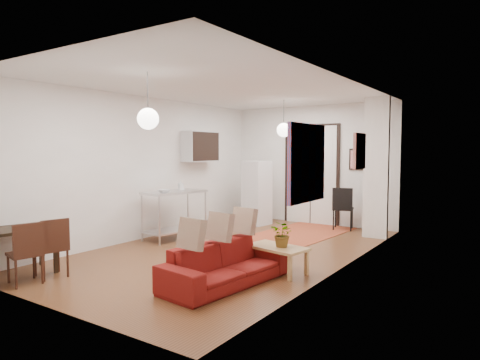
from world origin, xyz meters
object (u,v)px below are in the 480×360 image
Objects in this scene: sofa at (226,264)px; black_side_chair at (345,204)px; dining_chair_near at (56,242)px; kitchen_counter at (175,207)px; dining_chair_far at (30,247)px; coffee_table at (277,250)px; dining_table at (6,234)px; fridge at (257,193)px.

black_side_chair is (-0.13, 4.86, 0.29)m from sofa.
black_side_chair reaches higher than dining_chair_near.
kitchen_counter is 1.60× the size of dining_chair_far.
dining_chair_near is at bearing -143.67° from coffee_table.
coffee_table is 1.13× the size of dining_chair_near.
dining_table is 0.56m from dining_chair_far.
coffee_table is 0.62× the size of fridge.
fridge reaches higher than sofa.
dining_chair_near is (0.55, 0.43, -0.12)m from dining_table.
black_side_chair is (1.99, 0.63, -0.21)m from fridge.
fridge is 5.26m from dining_chair_near.
black_side_chair is (-0.42, 3.98, 0.23)m from coffee_table.
black_side_chair reaches higher than dining_table.
dining_table is at bearing -72.27° from dining_chair_far.
sofa is 2.24× the size of dining_chair_far.
dining_chair_near is at bearing -83.87° from fridge.
coffee_table is 0.99× the size of black_side_chair.
fridge is 1.82× the size of dining_chair_near.
coffee_table is 4.15m from fridge.
dining_table is 6.87m from black_side_chair.
dining_chair_far reaches higher than sofa.
sofa is at bearing 27.17° from dining_table.
kitchen_counter is at bearing 161.82° from coffee_table.
sofa is 1.98× the size of coffee_table.
black_side_chair reaches higher than coffee_table.
dining_chair_far is at bearing -76.35° from kitchen_counter.
dining_table is (-0.72, -5.69, -0.17)m from fridge.
dining_chair_far is (-2.59, -2.29, 0.15)m from coffee_table.
sofa is at bearing -108.55° from coffee_table.
fridge reaches higher than coffee_table.
coffee_table is at bearing 36.71° from dining_table.
kitchen_counter is at bearing 61.97° from sofa.
dining_chair_near and dining_chair_far have the same top height.
sofa is at bearing 76.73° from black_side_chair.
dining_table is 1.60× the size of dining_chair_far.
dining_chair_far is at bearing -83.74° from fridge.
dining_chair_near is 0.88× the size of black_side_chair.
dining_table is at bearing -85.90° from kitchen_counter.
dining_chair_far is (0.55, 0.05, -0.12)m from dining_table.
dining_chair_far is at bearing 4.88° from dining_table.
sofa is 1.97× the size of black_side_chair.
kitchen_counter is 3.26m from dining_chair_far.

